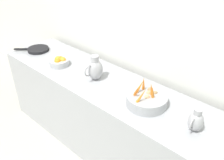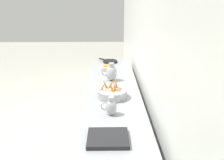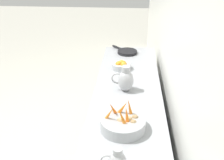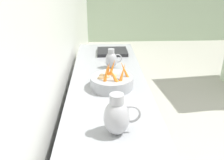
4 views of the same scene
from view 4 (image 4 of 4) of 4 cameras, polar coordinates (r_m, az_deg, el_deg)
The scene contains 6 objects.
tile_wall_left at distance 2.07m, azimuth -13.75°, elevation 16.88°, with size 0.10×9.22×3.00m, color silver.
prep_counter at distance 2.00m, azimuth -0.34°, elevation -16.40°, with size 0.65×3.13×0.87m, color #9EA0A5.
vegetable_colander at distance 1.97m, azimuth -0.05°, elevation -0.30°, with size 0.35×0.35×0.23m.
metal_pitcher_tall at distance 1.40m, azimuth 1.19°, elevation -8.42°, with size 0.21×0.15×0.25m.
metal_pitcher_short at distance 2.37m, azimuth -0.13°, elevation 4.82°, with size 0.16×0.11×0.19m.
counter_sink_basin at distance 2.84m, azimuth 0.07°, elevation 6.59°, with size 0.34×0.30×0.04m, color #232326.
Camera 4 is at (-1.58, -1.34, 1.73)m, focal length 39.34 mm.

